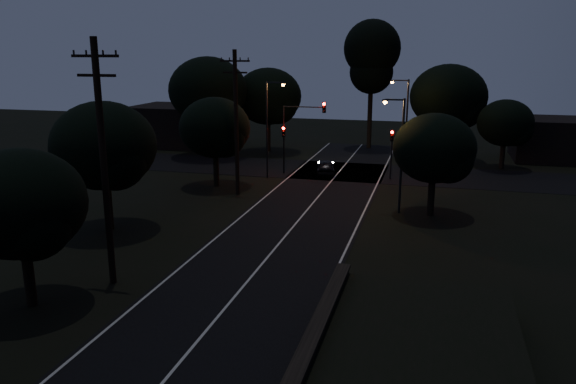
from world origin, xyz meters
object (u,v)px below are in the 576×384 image
Objects in this scene: signal_mast at (303,124)px; utility_pole_far at (236,121)px; signal_left at (284,141)px; streetlight_b at (405,118)px; car at (326,167)px; signal_right at (392,145)px; tall_pine at (372,56)px; utility_pole_mid at (103,161)px; streetlight_c at (399,148)px; streetlight_a at (269,123)px.

utility_pole_far is at bearing -111.11° from signal_mast.
utility_pole_far is 1.68× the size of signal_mast.
streetlight_b is (9.91, 4.01, 1.80)m from signal_left.
car is (-6.27, -3.53, -3.99)m from streetlight_b.
streetlight_b is at bearing 46.70° from utility_pole_far.
signal_right is 0.51× the size of streetlight_b.
signal_right is at bearing -0.03° from signal_mast.
tall_pine is at bearing 73.07° from utility_pole_far.
signal_mast is (3.09, 24.99, -1.40)m from utility_pole_mid.
utility_pole_mid reaches higher than signal_mast.
signal_left is at bearing -157.95° from streetlight_b.
signal_mast is 0.78× the size of streetlight_b.
tall_pine reaches higher than car.
utility_pole_far is at bearing -99.94° from signal_left.
signal_mast is 4.21m from car.
streetlight_b is (8.22, 4.01, 0.30)m from signal_mast.
utility_pole_far reaches higher than streetlight_c.
streetlight_a is 2.12× the size of car.
car is at bearing 78.82° from utility_pole_mid.
car is at bearing 122.98° from streetlight_c.
streetlight_c is 13.02m from car.
utility_pole_far is 8.53m from signal_left.
streetlight_a is 12.19m from streetlight_b.
signal_mast is at bearing 179.97° from signal_right.
tall_pine is 16.95m from signal_right.
utility_pole_far is 0.77× the size of tall_pine.
streetlight_b is 14.01m from streetlight_c.
tall_pine is 1.71× the size of streetlight_b.
tall_pine is 3.33× the size of signal_left.
streetlight_c reaches higher than car.
utility_pole_mid is 1.38× the size of streetlight_a.
utility_pole_mid is 17.00m from utility_pole_far.
car is (5.03, 8.47, -4.84)m from utility_pole_far.
signal_right is at bearing 164.06° from car.
signal_right is (10.60, 7.99, -2.65)m from utility_pole_far.
signal_mast is 0.78× the size of streetlight_a.
signal_right is at bearing 97.02° from streetlight_c.
utility_pole_far is at bearing -143.00° from signal_right.
utility_pole_mid reaches higher than streetlight_a.
utility_pole_far reaches higher than signal_left.
utility_pole_far is (0.00, 17.00, -0.25)m from utility_pole_mid.
tall_pine is 1.82× the size of streetlight_c.
streetlight_b is (0.71, 4.01, 1.80)m from signal_right.
car is (5.03, 25.47, -5.10)m from utility_pole_mid.
streetlight_a is (-9.91, -1.99, 1.80)m from signal_right.
streetlight_b is at bearing 22.05° from signal_left.
utility_pole_mid is 1.05× the size of utility_pole_far.
utility_pole_mid is at bearing -93.21° from signal_left.
signal_mast is 0.83× the size of streetlight_c.
tall_pine is 3.33× the size of signal_right.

